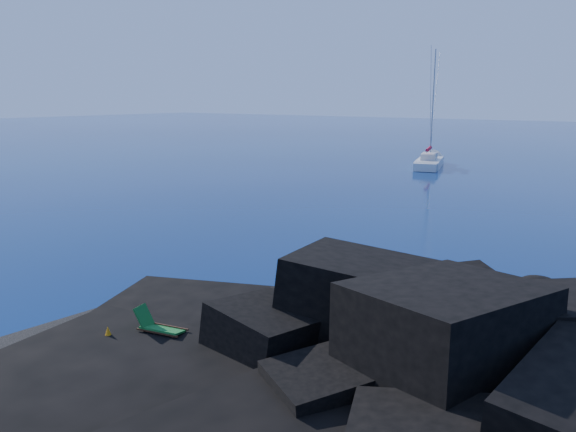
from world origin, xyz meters
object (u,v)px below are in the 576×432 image
deck_chair (162,323)px  marker_cone (108,335)px  sunbather (103,341)px  sailboat (429,167)px

deck_chair → marker_cone: (-1.25, -1.24, -0.29)m
marker_cone → deck_chair: bearing=44.6°
deck_chair → sunbather: 1.96m
sailboat → sunbather: (10.63, -54.50, 0.50)m
deck_chair → sunbather: size_ratio=1.06×
sailboat → deck_chair: size_ratio=8.23×
marker_cone → sailboat: bearing=101.0°
sailboat → marker_cone: size_ratio=23.75×
sailboat → marker_cone: sailboat is taller
sunbather → sailboat: bearing=102.3°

